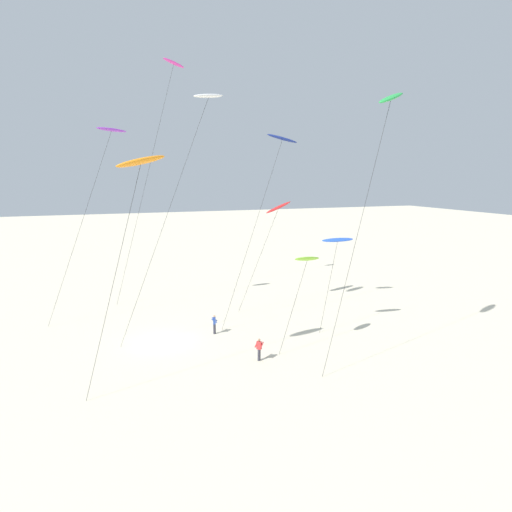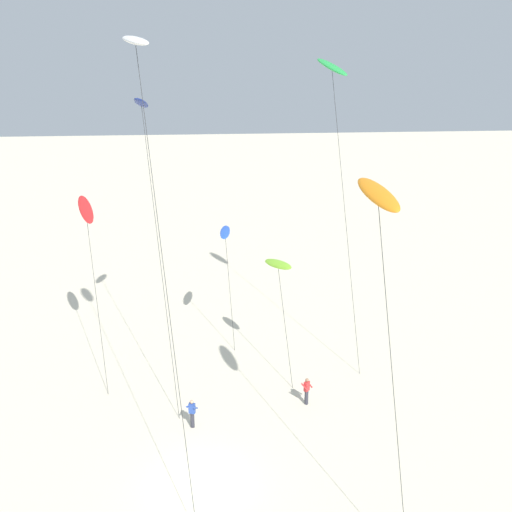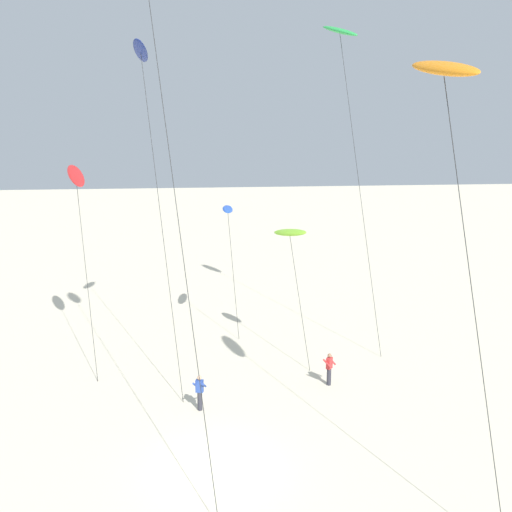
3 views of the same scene
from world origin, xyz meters
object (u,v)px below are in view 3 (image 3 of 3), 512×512
at_px(kite_blue, 228,210).
at_px(kite_flyer_middle, 200,392).
at_px(kite_green, 340,33).
at_px(kite_navy, 141,54).
at_px(kite_orange, 444,71).
at_px(kite_red, 76,176).
at_px(kite_flyer_nearest, 329,368).
at_px(kite_lime, 290,233).

xyz_separation_m(kite_blue, kite_flyer_middle, (-2.37, -10.29, -6.96)).
bearing_deg(kite_green, kite_navy, -165.81).
xyz_separation_m(kite_navy, kite_orange, (9.77, -13.35, -2.33)).
distance_m(kite_red, kite_flyer_middle, 13.95).
relative_size(kite_flyer_nearest, kite_flyer_middle, 1.00).
relative_size(kite_red, kite_flyer_middle, 6.49).
xyz_separation_m(kite_lime, kite_flyer_nearest, (1.16, -4.33, -6.15)).
distance_m(kite_orange, kite_flyer_nearest, 15.37).
bearing_deg(kite_flyer_nearest, kite_blue, 115.50).
bearing_deg(kite_orange, kite_red, 132.82).
bearing_deg(kite_flyer_middle, kite_lime, 47.89).
distance_m(kite_blue, kite_green, 12.39).
relative_size(kite_lime, kite_green, 0.39).
height_order(kite_blue, kite_orange, kite_orange).
distance_m(kite_navy, kite_orange, 16.71).
relative_size(kite_green, kite_flyer_middle, 11.38).
bearing_deg(kite_navy, kite_green, 14.19).
bearing_deg(kite_green, kite_lime, -133.09).
xyz_separation_m(kite_blue, kite_navy, (-4.70, -3.23, 8.52)).
distance_m(kite_lime, kite_flyer_nearest, 7.61).
relative_size(kite_navy, kite_red, 1.57).
bearing_deg(kite_lime, kite_blue, 124.42).
relative_size(kite_blue, kite_navy, 0.48).
bearing_deg(kite_green, kite_blue, 177.16).
height_order(kite_orange, kite_flyer_nearest, kite_orange).
xyz_separation_m(kite_navy, kite_flyer_middle, (2.32, -7.06, -15.48)).
xyz_separation_m(kite_orange, kite_flyer_nearest, (-0.93, 7.90, -13.16)).
xyz_separation_m(kite_green, kite_flyer_middle, (-9.13, -9.96, -17.34)).
bearing_deg(kite_navy, kite_flyer_middle, -71.79).
relative_size(kite_lime, kite_flyer_middle, 4.48).
bearing_deg(kite_flyer_nearest, kite_navy, 148.32).
relative_size(kite_blue, kite_flyer_nearest, 4.87).
bearing_deg(kite_blue, kite_green, -2.84).
height_order(kite_blue, kite_flyer_middle, kite_blue).
xyz_separation_m(kite_red, kite_flyer_nearest, (12.73, -6.85, -9.20)).
distance_m(kite_red, kite_orange, 20.48).
xyz_separation_m(kite_navy, kite_green, (11.45, 2.89, 1.86)).
bearing_deg(kite_flyer_middle, kite_blue, 77.01).
distance_m(kite_red, kite_flyer_nearest, 17.13).
bearing_deg(kite_flyer_middle, kite_red, 126.30).
height_order(kite_green, kite_flyer_middle, kite_green).
height_order(kite_flyer_nearest, kite_flyer_middle, same).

